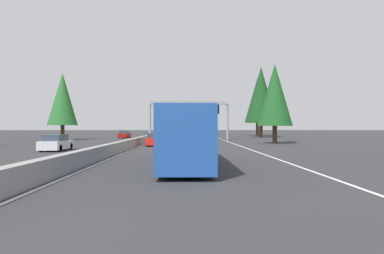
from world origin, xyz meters
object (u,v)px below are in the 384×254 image
box_truck_mid_center (196,128)px  sedan_far_left (171,132)px  minivan_far_center (187,131)px  conifer_right_mid (261,94)px  sign_gantry_overhead (190,109)px  conifer_right_far (257,100)px  conifer_left_near (63,99)px  oncoming_far (56,143)px  bus_near_right (186,135)px  conifer_right_near (275,95)px  oncoming_near (124,134)px  sedan_mid_left (155,140)px  sedan_far_right (206,135)px

box_truck_mid_center → sedan_far_left: bearing=165.1°
minivan_far_center → conifer_right_mid: 31.90m
sign_gantry_overhead → conifer_right_far: size_ratio=0.89×
sedan_far_left → conifer_left_near: size_ratio=0.40×
sign_gantry_overhead → oncoming_far: sign_gantry_overhead is taller
bus_near_right → sign_gantry_overhead: bearing=-1.1°
conifer_right_near → conifer_right_far: (38.81, -5.81, 2.33)m
sign_gantry_overhead → conifer_left_near: bearing=81.4°
oncoming_far → conifer_right_mid: size_ratio=0.30×
bus_near_right → oncoming_near: bearing=14.0°
oncoming_far → sedan_mid_left: bearing=133.8°
sign_gantry_overhead → conifer_right_mid: bearing=-43.1°
conifer_right_mid → conifer_right_far: conifer_right_mid is taller
conifer_right_near → conifer_right_mid: conifer_right_mid is taller
sedan_far_right → sedan_far_left: same height
sign_gantry_overhead → conifer_right_far: conifer_right_far is taller
oncoming_far → bus_near_right: bearing=43.7°
conifer_right_near → conifer_left_near: 34.71m
bus_near_right → minivan_far_center: size_ratio=2.30×
sign_gantry_overhead → sedan_far_right: (9.91, -3.09, -4.26)m
sign_gantry_overhead → conifer_right_near: (-9.78, -10.98, 1.38)m
conifer_right_mid → sedan_mid_left: bearing=148.6°
bus_near_right → sedan_mid_left: bus_near_right is taller
sedan_far_right → box_truck_mid_center: box_truck_mid_center is taller
sign_gantry_overhead → conifer_right_near: size_ratio=1.22×
conifer_left_near → conifer_right_near: bearing=-112.0°
sedan_far_left → oncoming_near: size_ratio=1.00×
sedan_mid_left → box_truck_mid_center: box_truck_mid_center is taller
sedan_far_right → oncoming_far: size_ratio=1.00×
sedan_far_right → conifer_right_mid: size_ratio=0.30×
sedan_far_left → oncoming_far: 59.15m
sedan_mid_left → sedan_far_right: (25.10, -7.23, 0.00)m
sedan_far_right → sedan_mid_left: bearing=163.9°
bus_near_right → conifer_right_far: conifer_right_far is taller
bus_near_right → conifer_left_near: size_ratio=1.03×
sign_gantry_overhead → bus_near_right: 35.58m
sign_gantry_overhead → oncoming_near: sign_gantry_overhead is taller
minivan_far_center → sedan_far_left: minivan_far_center is taller
conifer_right_far → oncoming_near: bearing=119.1°
conifer_right_mid → minivan_far_center: bearing=29.4°
conifer_right_mid → oncoming_far: bearing=145.1°
conifer_right_far → conifer_left_near: 45.98m
conifer_right_mid → conifer_left_near: size_ratio=1.30×
box_truck_mid_center → oncoming_far: box_truck_mid_center is taller
sedan_mid_left → conifer_left_near: size_ratio=0.40×
minivan_far_center → conifer_left_near: (-39.53, 20.82, 5.81)m
oncoming_near → conifer_right_near: size_ratio=0.42×
sign_gantry_overhead → bus_near_right: (-35.43, 0.65, -3.23)m
sedan_mid_left → conifer_right_far: conifer_right_far is taller
conifer_right_near → sedan_far_right: bearing=21.8°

